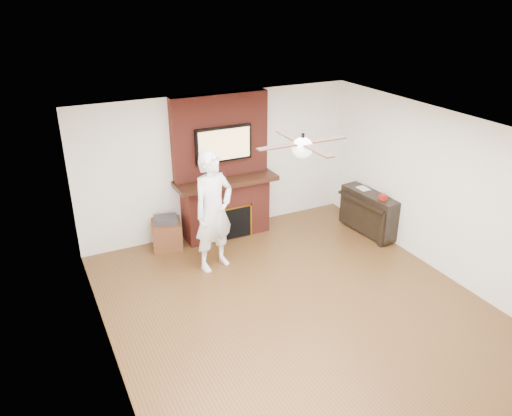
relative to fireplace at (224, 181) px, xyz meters
name	(u,v)px	position (x,y,z in m)	size (l,w,h in m)	color
room_shell	(299,227)	(0.00, -2.55, 0.25)	(5.36, 5.86, 2.86)	#513318
fireplace	(224,181)	(0.00, 0.00, 0.00)	(1.78, 0.64, 2.50)	maroon
tv	(224,144)	(0.00, -0.05, 0.68)	(1.00, 0.08, 0.60)	black
ceiling_fan	(303,147)	(0.00, -2.55, 1.34)	(1.21, 1.21, 0.31)	black
person	(214,211)	(-0.60, -1.02, -0.03)	(0.70, 0.47, 1.92)	white
side_table	(167,233)	(-1.10, -0.07, -0.74)	(0.58, 0.58, 0.56)	#5B2F1A
piano	(369,212)	(2.31, -1.15, -0.58)	(0.54, 1.21, 0.86)	black
cable_box	(215,179)	(-0.20, -0.10, 0.11)	(0.32, 0.18, 0.05)	silver
candle_orange	(225,235)	(-0.09, -0.21, -0.94)	(0.06, 0.06, 0.11)	orange
candle_green	(225,236)	(-0.09, -0.23, -0.95)	(0.07, 0.07, 0.10)	#40742E
candle_cream	(230,235)	(0.00, -0.22, -0.95)	(0.07, 0.07, 0.10)	beige
candle_blue	(242,231)	(0.27, -0.16, -0.95)	(0.07, 0.07, 0.09)	#2C5F84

